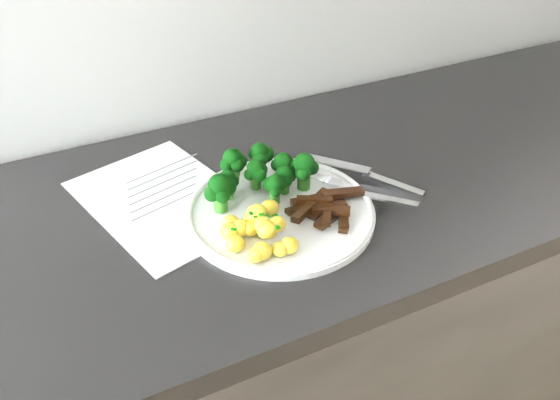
% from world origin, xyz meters
% --- Properties ---
extents(counter, '(2.38, 0.60, 0.89)m').
position_xyz_m(counter, '(0.10, 1.67, 0.45)').
color(counter, black).
rests_on(counter, ground).
extents(recipe_paper, '(0.29, 0.36, 0.00)m').
position_xyz_m(recipe_paper, '(-0.16, 1.74, 0.89)').
color(recipe_paper, white).
rests_on(recipe_paper, counter).
extents(plate, '(0.30, 0.30, 0.02)m').
position_xyz_m(plate, '(-0.01, 1.62, 0.90)').
color(plate, white).
rests_on(plate, counter).
extents(broccoli, '(0.20, 0.14, 0.07)m').
position_xyz_m(broccoli, '(-0.02, 1.68, 0.94)').
color(broccoli, '#28621A').
rests_on(broccoli, plate).
extents(potatoes, '(0.11, 0.12, 0.04)m').
position_xyz_m(potatoes, '(-0.06, 1.57, 0.92)').
color(potatoes, yellow).
rests_on(potatoes, plate).
extents(beef_strips, '(0.14, 0.10, 0.03)m').
position_xyz_m(beef_strips, '(0.06, 1.59, 0.91)').
color(beef_strips, black).
rests_on(beef_strips, plate).
extents(fork, '(0.13, 0.17, 0.02)m').
position_xyz_m(fork, '(0.13, 1.60, 0.91)').
color(fork, silver).
rests_on(fork, plate).
extents(knife, '(0.14, 0.20, 0.02)m').
position_xyz_m(knife, '(0.18, 1.63, 0.90)').
color(knife, silver).
rests_on(knife, plate).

